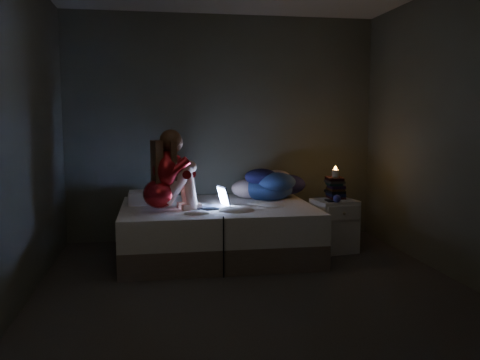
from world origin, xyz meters
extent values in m
cube|color=#302B28|center=(0.00, 0.00, -0.01)|extent=(3.60, 3.80, 0.02)
cube|color=#52554C|center=(0.00, 1.91, 1.30)|extent=(3.60, 0.02, 2.60)
cube|color=#52554C|center=(0.00, -1.91, 1.30)|extent=(3.60, 0.02, 2.60)
cube|color=#52554C|center=(-1.81, 0.00, 1.30)|extent=(0.02, 3.80, 2.60)
cube|color=#52554C|center=(1.81, 0.00, 1.30)|extent=(0.02, 3.80, 2.60)
cube|color=white|center=(-0.85, 1.34, 0.60)|extent=(0.43, 0.31, 0.13)
cube|color=silver|center=(1.08, 1.08, 0.28)|extent=(0.48, 0.44, 0.56)
cylinder|color=beige|center=(1.12, 1.17, 0.84)|extent=(0.07, 0.07, 0.08)
cube|color=black|center=(0.98, 1.00, 0.56)|extent=(0.10, 0.15, 0.01)
sphere|color=#363692|center=(1.02, 0.91, 0.60)|extent=(0.08, 0.08, 0.08)
camera|label=1|loc=(-0.80, -4.02, 1.42)|focal=38.09mm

